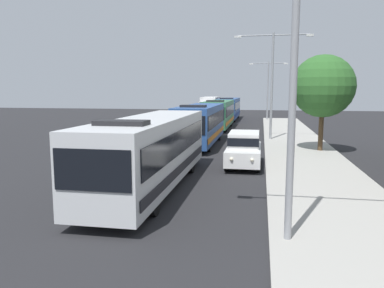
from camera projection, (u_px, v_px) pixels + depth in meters
bus_lead at (152, 149)px, 16.19m from camera, size 2.58×11.73×3.21m
bus_second_in_line at (201, 123)px, 29.04m from camera, size 2.58×10.61×3.21m
bus_middle at (219, 113)px, 41.28m from camera, size 2.58×11.09×3.21m
bus_fourth_in_line at (229, 108)px, 53.66m from camera, size 2.58×12.10×3.21m
white_suv at (244, 148)px, 20.95m from camera, size 1.86×4.74×1.90m
box_truck_oncoming at (210, 106)px, 58.33m from camera, size 2.35×8.36×3.15m
streetlamp_near at (295, 41)px, 9.63m from camera, size 6.29×0.28×8.68m
streetlamp_mid at (272, 75)px, 30.92m from camera, size 6.27×0.28×8.69m
streetlamp_far at (268, 84)px, 52.27m from camera, size 5.25×0.28×7.95m
roadside_tree at (323, 86)px, 25.04m from camera, size 4.17×4.17×6.41m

